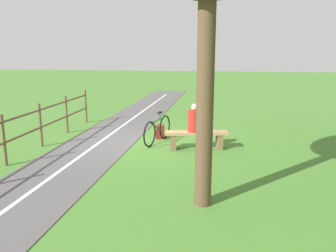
{
  "coord_description": "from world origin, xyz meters",
  "views": [
    {
      "loc": [
        -2.47,
        9.97,
        2.74
      ],
      "look_at": [
        -1.21,
        1.88,
        0.95
      ],
      "focal_mm": 36.29,
      "sensor_mm": 36.0,
      "label": 1
    }
  ],
  "objects_px": {
    "person_seated": "(194,120)",
    "bicycle": "(158,130)",
    "backpack": "(160,132)",
    "bench": "(196,137)"
  },
  "relations": [
    {
      "from": "bench",
      "to": "bicycle",
      "type": "xyz_separation_m",
      "value": [
        1.23,
        -0.54,
        0.04
      ]
    },
    {
      "from": "person_seated",
      "to": "bicycle",
      "type": "height_order",
      "value": "person_seated"
    },
    {
      "from": "bench",
      "to": "person_seated",
      "type": "bearing_deg",
      "value": -0.0
    },
    {
      "from": "person_seated",
      "to": "bicycle",
      "type": "xyz_separation_m",
      "value": [
        1.17,
        -0.55,
        -0.45
      ]
    },
    {
      "from": "bench",
      "to": "bicycle",
      "type": "bearing_deg",
      "value": -34.35
    },
    {
      "from": "bicycle",
      "to": "backpack",
      "type": "distance_m",
      "value": 0.58
    },
    {
      "from": "backpack",
      "to": "person_seated",
      "type": "bearing_deg",
      "value": 136.95
    },
    {
      "from": "person_seated",
      "to": "bicycle",
      "type": "bearing_deg",
      "value": -36.05
    },
    {
      "from": "person_seated",
      "to": "backpack",
      "type": "xyz_separation_m",
      "value": [
        1.18,
        -1.1,
        -0.65
      ]
    },
    {
      "from": "bicycle",
      "to": "backpack",
      "type": "relative_size",
      "value": 4.26
    }
  ]
}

